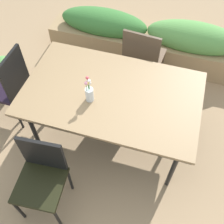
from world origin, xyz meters
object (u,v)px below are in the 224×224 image
object	(u,v)px
dining_table	(112,96)
chair_near_left	(42,175)
flower_vase	(89,92)
potted_plant	(7,73)
chair_end_left	(10,84)
chair_far_side	(143,56)
planter_box	(147,40)

from	to	relation	value
dining_table	chair_near_left	size ratio (longest dim) A/B	1.93
flower_vase	potted_plant	world-z (taller)	flower_vase
dining_table	chair_end_left	distance (m)	1.19
chair_end_left	chair_near_left	bearing A→B (deg)	-137.23
chair_far_side	flower_vase	size ratio (longest dim) A/B	3.31
dining_table	planter_box	xyz separation A→B (m)	(0.07, 1.44, -0.42)
chair_far_side	planter_box	xyz separation A→B (m)	(-0.05, 0.60, -0.22)
flower_vase	dining_table	bearing A→B (deg)	40.19
flower_vase	planter_box	bearing A→B (deg)	81.28
dining_table	potted_plant	bearing A→B (deg)	166.67
chair_far_side	planter_box	world-z (taller)	chair_far_side
chair_end_left	flower_vase	xyz separation A→B (m)	(1.00, -0.14, 0.36)
chair_near_left	chair_far_side	xyz separation A→B (m)	(0.51, 1.70, 0.03)
chair_end_left	flower_vase	distance (m)	1.07
dining_table	flower_vase	xyz separation A→B (m)	(-0.17, -0.14, 0.16)
chair_near_left	flower_vase	size ratio (longest dim) A/B	3.06
chair_near_left	planter_box	bearing A→B (deg)	-106.03
chair_end_left	potted_plant	xyz separation A→B (m)	(-0.34, 0.36, -0.28)
chair_near_left	dining_table	bearing A→B (deg)	-118.98
dining_table	flower_vase	size ratio (longest dim) A/B	5.90
dining_table	chair_near_left	bearing A→B (deg)	-114.23
flower_vase	chair_far_side	bearing A→B (deg)	73.27
chair_near_left	flower_vase	xyz separation A→B (m)	(0.22, 0.71, 0.39)
chair_far_side	chair_end_left	bearing A→B (deg)	-141.34
dining_table	flower_vase	world-z (taller)	flower_vase
chair_end_left	potted_plant	bearing A→B (deg)	43.99
dining_table	planter_box	size ratio (longest dim) A/B	0.62
flower_vase	planter_box	distance (m)	1.71
planter_box	dining_table	bearing A→B (deg)	-92.91
chair_near_left	chair_end_left	xyz separation A→B (m)	(-0.79, 0.86, 0.03)
planter_box	chair_far_side	bearing A→B (deg)	-84.83
planter_box	chair_near_left	bearing A→B (deg)	-101.28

